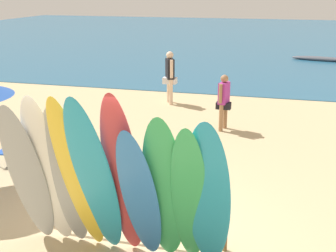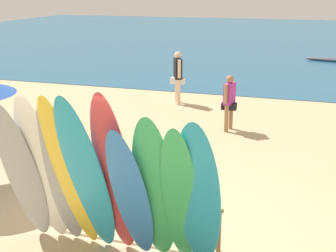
% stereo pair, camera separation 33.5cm
% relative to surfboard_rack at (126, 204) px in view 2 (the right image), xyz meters
% --- Properties ---
extents(ground, '(60.00, 60.00, 0.00)m').
position_rel_surfboard_rack_xyz_m(ground, '(0.00, 14.00, -0.55)').
color(ground, tan).
extents(ocean_water, '(60.00, 40.00, 0.02)m').
position_rel_surfboard_rack_xyz_m(ocean_water, '(0.00, 29.85, -0.54)').
color(ocean_water, '#235B7F').
rests_on(ocean_water, ground).
extents(surfboard_rack, '(2.99, 0.07, 0.70)m').
position_rel_surfboard_rack_xyz_m(surfboard_rack, '(0.00, 0.00, 0.00)').
color(surfboard_rack, brown).
rests_on(surfboard_rack, ground).
extents(surfboard_grey_0, '(0.59, 0.94, 2.32)m').
position_rel_surfboard_rack_xyz_m(surfboard_grey_0, '(-1.25, -0.73, 0.61)').
color(surfboard_grey_0, '#999EA3').
rests_on(surfboard_grey_0, ground).
extents(surfboard_white_1, '(0.59, 0.91, 2.44)m').
position_rel_surfboard_rack_xyz_m(surfboard_white_1, '(-0.95, -0.68, 0.67)').
color(surfboard_white_1, white).
rests_on(surfboard_white_1, ground).
extents(surfboard_grey_2, '(0.53, 0.86, 2.31)m').
position_rel_surfboard_rack_xyz_m(surfboard_grey_2, '(-0.69, -0.64, 0.61)').
color(surfboard_grey_2, '#999EA3').
rests_on(surfboard_grey_2, ground).
extents(surfboard_yellow_3, '(0.58, 1.06, 2.49)m').
position_rel_surfboard_rack_xyz_m(surfboard_yellow_3, '(-0.47, -0.76, 0.70)').
color(surfboard_yellow_3, yellow).
rests_on(surfboard_yellow_3, ground).
extents(surfboard_teal_4, '(0.61, 1.09, 2.52)m').
position_rel_surfboard_rack_xyz_m(surfboard_teal_4, '(-0.20, -0.80, 0.72)').
color(surfboard_teal_4, '#289EC6').
rests_on(surfboard_teal_4, ground).
extents(surfboard_red_5, '(0.55, 1.02, 2.57)m').
position_rel_surfboard_rack_xyz_m(surfboard_red_5, '(0.17, -0.72, 0.74)').
color(surfboard_red_5, '#D13D42').
rests_on(surfboard_red_5, ground).
extents(surfboard_blue_6, '(0.53, 1.00, 2.16)m').
position_rel_surfboard_rack_xyz_m(surfboard_blue_6, '(0.41, -0.78, 0.53)').
color(surfboard_blue_6, '#337AD1').
rests_on(surfboard_blue_6, ground).
extents(surfboard_green_7, '(0.62, 0.98, 2.31)m').
position_rel_surfboard_rack_xyz_m(surfboard_green_7, '(0.72, -0.72, 0.61)').
color(surfboard_green_7, '#38B266').
rests_on(surfboard_green_7, ground).
extents(surfboard_green_8, '(0.55, 0.98, 2.20)m').
position_rel_surfboard_rack_xyz_m(surfboard_green_8, '(1.05, -0.69, 0.55)').
color(surfboard_green_8, '#38B266').
rests_on(surfboard_green_8, ground).
extents(surfboard_teal_9, '(0.59, 0.84, 2.28)m').
position_rel_surfboard_rack_xyz_m(surfboard_teal_9, '(1.29, -0.69, 0.59)').
color(surfboard_teal_9, '#289EC6').
rests_on(surfboard_teal_9, ground).
extents(beachgoer_strolling, '(0.44, 0.59, 1.71)m').
position_rel_surfboard_rack_xyz_m(beachgoer_strolling, '(-1.61, 8.28, 0.44)').
color(beachgoer_strolling, beige).
rests_on(beachgoer_strolling, ground).
extents(beachgoer_photographing, '(0.39, 0.55, 1.49)m').
position_rel_surfboard_rack_xyz_m(beachgoer_photographing, '(0.52, 5.85, 0.31)').
color(beachgoer_photographing, '#9E704C').
rests_on(beachgoer_photographing, ground).
extents(beach_chair_red, '(0.65, 0.80, 0.81)m').
position_rel_surfboard_rack_xyz_m(beach_chair_red, '(-3.57, 2.35, -0.12)').
color(beach_chair_red, '#B7B7BC').
rests_on(beach_chair_red, ground).
extents(beach_chair_blue, '(0.70, 0.79, 0.83)m').
position_rel_surfboard_rack_xyz_m(beach_chair_blue, '(-1.98, 1.55, -0.11)').
color(beach_chair_blue, '#B7B7BC').
rests_on(beach_chair_blue, ground).
extents(distant_boat, '(3.06, 1.10, 0.24)m').
position_rel_surfboard_rack_xyz_m(distant_boat, '(3.65, 18.89, -0.44)').
color(distant_boat, '#4C515B').
rests_on(distant_boat, ground).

